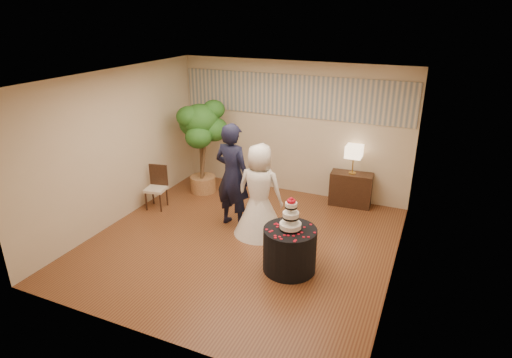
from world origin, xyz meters
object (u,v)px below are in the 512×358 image
at_px(ficus_tree, 201,147).
at_px(groom, 233,176).
at_px(bride, 260,190).
at_px(side_chair, 156,188).
at_px(cake_table, 290,249).
at_px(table_lamp, 353,160).
at_px(wedding_cake, 291,213).
at_px(console, 351,189).

bearing_deg(ficus_tree, groom, -40.61).
xyz_separation_m(bride, side_chair, (-2.31, 0.12, -0.40)).
xyz_separation_m(cake_table, ficus_tree, (-2.76, 2.10, 0.67)).
relative_size(bride, table_lamp, 2.87).
distance_m(bride, side_chair, 2.34).
bearing_deg(table_lamp, side_chair, -154.13).
distance_m(cake_table, wedding_cake, 0.61).
height_order(table_lamp, ficus_tree, ficus_tree).
bearing_deg(groom, wedding_cake, 155.58).
relative_size(groom, ficus_tree, 0.95).
bearing_deg(table_lamp, console, 0.00).
relative_size(console, side_chair, 0.96).
bearing_deg(console, side_chair, -158.52).
relative_size(bride, wedding_cake, 3.19).
relative_size(wedding_cake, side_chair, 0.60).
relative_size(cake_table, table_lamp, 1.40).
bearing_deg(wedding_cake, side_chair, 162.62).
relative_size(wedding_cake, table_lamp, 0.90).
height_order(cake_table, console, cake_table).
xyz_separation_m(bride, wedding_cake, (0.88, -0.88, 0.13)).
height_order(wedding_cake, console, wedding_cake).
xyz_separation_m(wedding_cake, side_chair, (-3.19, 1.00, -0.53)).
bearing_deg(groom, cake_table, 155.58).
relative_size(groom, console, 2.34).
bearing_deg(ficus_tree, side_chair, -111.30).
relative_size(cake_table, ficus_tree, 0.40).
distance_m(wedding_cake, side_chair, 3.38).
xyz_separation_m(groom, table_lamp, (1.80, 1.73, 0.01)).
xyz_separation_m(wedding_cake, console, (0.35, 2.71, -0.61)).
xyz_separation_m(groom, cake_table, (1.45, -0.98, -0.62)).
xyz_separation_m(cake_table, wedding_cake, (0.00, 0.00, 0.61)).
height_order(table_lamp, side_chair, table_lamp).
bearing_deg(bride, cake_table, 130.99).
height_order(cake_table, ficus_tree, ficus_tree).
height_order(wedding_cake, table_lamp, table_lamp).
relative_size(cake_table, wedding_cake, 1.55).
xyz_separation_m(bride, ficus_tree, (-1.88, 1.22, 0.19)).
bearing_deg(cake_table, side_chair, 162.62).
bearing_deg(side_chair, groom, -11.01).
height_order(bride, wedding_cake, bride).
height_order(groom, ficus_tree, ficus_tree).
height_order(cake_table, side_chair, side_chair).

